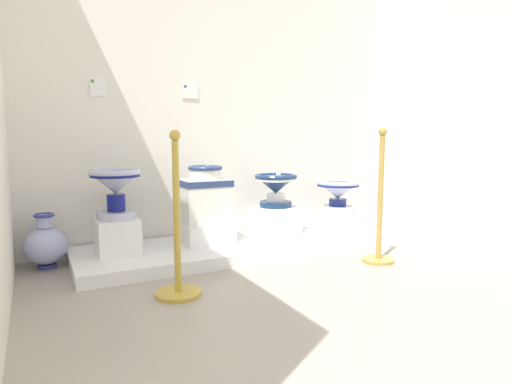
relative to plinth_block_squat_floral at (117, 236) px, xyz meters
name	(u,v)px	position (x,y,z in m)	size (l,w,h in m)	color
ground_plane	(379,320)	(1.03, -1.60, -0.23)	(5.40, 5.56, 0.02)	#A3998C
wall_back	(224,66)	(1.03, 0.41, 1.34)	(3.60, 0.06, 3.13)	white
wall_right	(499,56)	(2.76, -1.00, 1.34)	(0.06, 2.96, 3.13)	white
display_platform	(247,245)	(1.03, -0.05, -0.17)	(2.72, 0.83, 0.09)	white
plinth_block_squat_floral	(117,236)	(0.00, 0.00, 0.00)	(0.29, 0.32, 0.26)	white
antique_toilet_squat_floral	(115,185)	(0.00, 0.00, 0.37)	(0.37, 0.37, 0.36)	silver
plinth_block_slender_white	(206,232)	(0.69, 0.01, -0.05)	(0.39, 0.34, 0.17)	white
antique_toilet_slender_white	(206,194)	(0.69, 0.01, 0.27)	(0.38, 0.28, 0.45)	white
plinth_block_leftmost	(276,220)	(1.36, 0.04, -0.01)	(0.38, 0.28, 0.24)	white
antique_toilet_leftmost	(276,186)	(1.36, 0.04, 0.30)	(0.37, 0.37, 0.29)	navy
plinth_block_tall_cobalt	(337,218)	(2.05, 0.05, -0.05)	(0.29, 0.33, 0.15)	white
antique_toilet_tall_cobalt	(338,191)	(2.05, 0.05, 0.21)	(0.41, 0.41, 0.29)	silver
info_placard_first	(98,87)	(-0.04, 0.37, 1.10)	(0.12, 0.01, 0.14)	white
info_placard_second	(190,91)	(0.70, 0.37, 1.11)	(0.14, 0.01, 0.12)	white
decorative_vase_corner	(46,245)	(-0.47, 0.16, -0.05)	(0.30, 0.30, 0.40)	#333A90
stanchion_post_near_left	(178,251)	(0.21, -0.80, 0.05)	(0.27, 0.27, 0.98)	gold
stanchion_post_near_right	(379,220)	(1.76, -0.82, 0.10)	(0.24, 0.24, 1.01)	#BB9545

